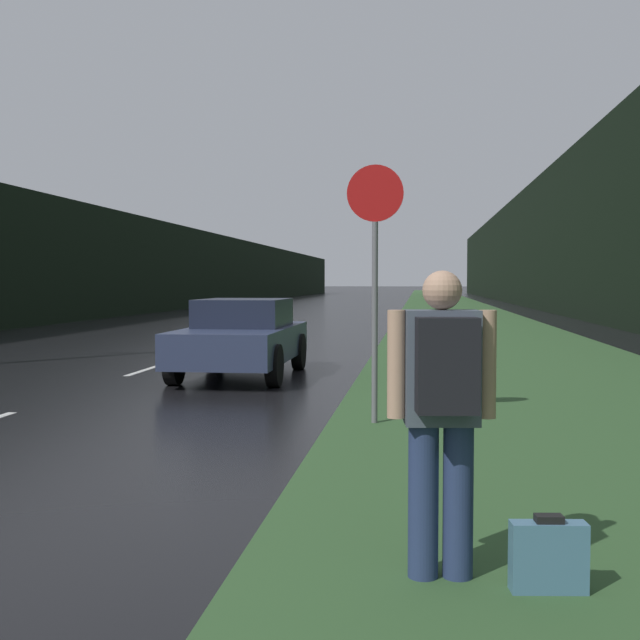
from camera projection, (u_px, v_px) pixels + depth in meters
grass_verge at (459, 315)px, 39.95m from camera, size 6.00×240.00×0.02m
lane_stripe_c at (154, 367)px, 15.72m from camera, size 0.12×3.00×0.01m
lane_stripe_d at (235, 341)px, 22.66m from camera, size 0.12×3.00×0.01m
lane_stripe_e at (279, 327)px, 29.59m from camera, size 0.12×3.00×0.01m
treeline_far_side at (182, 268)px, 51.87m from camera, size 2.00×140.00×5.08m
treeline_near_side at (551, 244)px, 48.93m from camera, size 2.00×140.00×7.95m
stop_sign at (375, 268)px, 9.33m from camera, size 0.66×0.07×3.03m
hitchhiker_with_backpack at (442, 405)px, 4.41m from camera, size 0.60×0.45×1.74m
suitcase at (548, 558)px, 4.27m from camera, size 0.42×0.17×0.43m
car_passing_near at (242, 337)px, 14.19m from camera, size 1.85×4.20×1.37m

